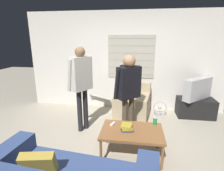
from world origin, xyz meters
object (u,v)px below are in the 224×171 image
Objects in this scene: coffee_table at (132,133)px; soda_can at (155,121)px; armchair_beige at (133,104)px; spare_remote at (113,124)px; tv at (198,89)px; floor_fan at (160,109)px; person_right_standing at (128,86)px; book_stack at (127,128)px; person_left_standing at (81,79)px.

coffee_table is 7.82× the size of soda_can.
armchair_beige is 7.28× the size of spare_remote.
tv is at bearing -164.38° from armchair_beige.
armchair_beige is 1.00× the size of coffee_table.
person_right_standing is at bearing -128.22° from floor_fan.
coffee_table is 0.37m from spare_remote.
coffee_table is 2.29m from tv.
armchair_beige is 1.36m from soda_can.
armchair_beige is 2.47× the size of floor_fan.
book_stack is at bearing -13.03° from spare_remote.
tv is at bearing 49.05° from coffee_table.
book_stack is 0.30m from spare_remote.
armchair_beige is 1.42m from spare_remote.
person_left_standing is at bearing 47.55° from armchair_beige.
person_right_standing is (-0.08, -0.90, 0.70)m from armchair_beige.
person_right_standing is (-1.60, -1.08, 0.30)m from tv.
person_right_standing is at bearing 99.57° from coffee_table.
person_left_standing is 4.32× the size of floor_fan.
coffee_table is 0.62× the size of person_right_standing.
person_right_standing is 1.45m from floor_fan.
person_right_standing is at bearing -7.55° from tv.
tv is 1.95× the size of floor_fan.
tv is 1.01m from floor_fan.
person_left_standing is 0.95m from person_right_standing.
person_right_standing is 0.83m from book_stack.
coffee_table is 1.44m from person_left_standing.
armchair_beige is at bearing -17.99° from person_left_standing.
person_left_standing is 1.08× the size of person_right_standing.
spare_remote is 1.74m from floor_fan.
tv reaches higher than armchair_beige.
person_left_standing reaches higher than book_stack.
person_left_standing reaches higher than floor_fan.
soda_can is 0.72m from spare_remote.
person_left_standing is (-2.54, -1.00, 0.38)m from tv.
coffee_table is at bearing 7.31° from tv.
person_left_standing is 1.61m from soda_can.
soda_can is (0.38, 0.26, 0.10)m from coffee_table.
armchair_beige is at bearing 98.63° from spare_remote.
armchair_beige reaches higher than floor_fan.
tv is at bearing 9.52° from floor_fan.
coffee_table is 0.47m from soda_can.
person_left_standing is at bearing 162.81° from spare_remote.
spare_remote is 0.34× the size of floor_fan.
book_stack is at bearing -130.58° from person_right_standing.
armchair_beige reaches higher than book_stack.
soda_can is (1.43, -0.46, -0.58)m from person_left_standing.
book_stack is at bearing -149.28° from soda_can.
person_left_standing is at bearing 162.24° from soda_can.
book_stack is 0.53m from soda_can.
person_left_standing is at bearing -152.95° from floor_fan.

